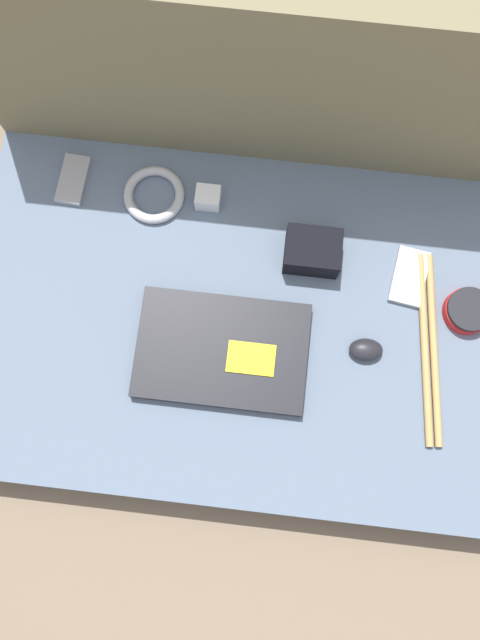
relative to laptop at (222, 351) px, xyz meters
The scene contains 12 objects.
ground_plane 0.14m from the laptop, 66.43° to the left, with size 8.00×8.00×0.00m, color #7A6651.
couch_seat 0.10m from the laptop, 66.43° to the left, with size 1.06×0.70×0.11m.
couch_backrest 0.53m from the laptop, 86.97° to the left, with size 1.06×0.20×0.54m.
laptop is the anchor object (origin of this frame).
computer_mouse 0.27m from the laptop, ahead, with size 0.07×0.05×0.03m.
speaker_puck 0.48m from the laptop, 15.90° to the left, with size 0.09×0.09×0.03m.
phone_silver 0.47m from the laptop, 137.41° to the left, with size 0.06×0.11×0.01m.
phone_black 0.40m from the laptop, 28.59° to the left, with size 0.08×0.12×0.01m.
camera_pouch 0.26m from the laptop, 54.30° to the left, with size 0.11×0.08×0.06m.
charger_brick 0.31m from the laptop, 102.08° to the left, with size 0.05×0.04×0.04m.
cable_coil 0.35m from the laptop, 120.15° to the left, with size 0.12×0.12×0.02m.
drumstick_pair 0.40m from the laptop, ahead, with size 0.07×0.37×0.01m.
Camera 1 is at (0.03, -0.25, 1.29)m, focal length 35.00 mm.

